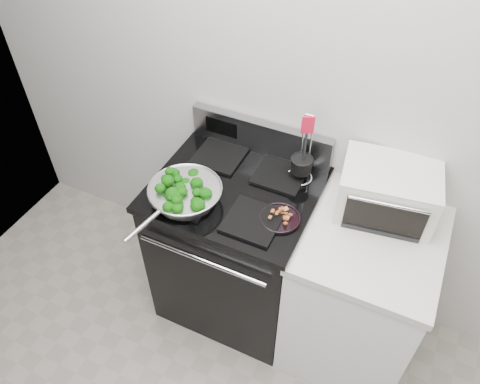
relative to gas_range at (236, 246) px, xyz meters
The scene contains 8 objects.
back_wall 0.97m from the gas_range, 48.22° to the left, with size 4.00×0.02×2.70m, color #B6B3AD.
gas_range is the anchor object (origin of this frame).
counter 0.69m from the gas_range, ahead, with size 0.62×0.68×0.92m.
skillet 0.58m from the gas_range, 130.65° to the right, with size 0.35×0.55×0.07m.
broccoli_pile 0.59m from the gas_range, 130.93° to the right, with size 0.27×0.27×0.09m, color black, non-canonical shape.
bacon_plate 0.56m from the gas_range, 21.51° to the right, with size 0.19×0.19×0.04m.
utensil_holder 0.62m from the gas_range, 35.46° to the left, with size 0.12×0.12×0.38m.
toaster_oven 0.89m from the gas_range, 14.73° to the left, with size 0.47×0.38×0.24m.
Camera 1 is at (0.41, -0.05, 2.52)m, focal length 35.00 mm.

